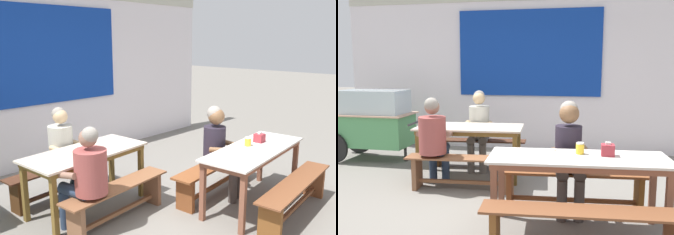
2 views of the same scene
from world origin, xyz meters
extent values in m
plane|color=slate|center=(0.00, 0.00, 0.00)|extent=(40.00, 40.00, 0.00)
cube|color=silver|center=(0.00, 2.97, 1.41)|extent=(7.47, 0.12, 2.82)
cube|color=navy|center=(-0.03, 2.88, 1.86)|extent=(2.68, 0.03, 1.60)
cube|color=beige|center=(-0.62, 1.01, 0.75)|extent=(1.57, 0.82, 0.03)
cube|color=brown|center=(-0.62, 1.01, 0.70)|extent=(1.49, 0.76, 0.06)
cube|color=brown|center=(0.04, 1.35, 0.34)|extent=(0.06, 0.06, 0.67)
cube|color=brown|center=(0.09, 0.77, 0.34)|extent=(0.06, 0.06, 0.67)
cube|color=brown|center=(-1.32, 1.24, 0.34)|extent=(0.06, 0.06, 0.67)
cube|color=brown|center=(-1.27, 0.66, 0.34)|extent=(0.06, 0.06, 0.67)
cube|color=silver|center=(0.93, -0.46, 0.75)|extent=(1.78, 0.77, 0.02)
cube|color=brown|center=(0.93, -0.46, 0.71)|extent=(1.69, 0.70, 0.06)
cube|color=brown|center=(1.69, -0.14, 0.34)|extent=(0.06, 0.06, 0.68)
cube|color=brown|center=(1.73, -0.66, 0.34)|extent=(0.06, 0.06, 0.68)
cube|color=brown|center=(0.12, -0.26, 0.34)|extent=(0.06, 0.06, 0.68)
cube|color=brown|center=(0.16, -0.78, 0.34)|extent=(0.06, 0.06, 0.68)
cube|color=#472718|center=(-0.66, 1.56, 0.43)|extent=(1.56, 0.39, 0.02)
cube|color=#3F2112|center=(-0.01, 1.61, 0.21)|extent=(0.08, 0.23, 0.42)
cube|color=#482913|center=(-1.31, 1.51, 0.21)|extent=(0.08, 0.23, 0.42)
cube|color=#472718|center=(-0.66, 1.56, 0.11)|extent=(1.26, 0.15, 0.04)
cube|color=brown|center=(-0.57, 0.45, 0.43)|extent=(1.47, 0.42, 0.02)
cube|color=brown|center=(0.03, 0.50, 0.21)|extent=(0.08, 0.26, 0.42)
cube|color=brown|center=(-1.18, 0.40, 0.21)|extent=(0.08, 0.26, 0.42)
cube|color=brown|center=(-0.57, 0.45, 0.11)|extent=(1.17, 0.14, 0.04)
cube|color=brown|center=(0.88, 0.10, 0.43)|extent=(1.71, 0.42, 0.03)
cube|color=brown|center=(1.61, 0.15, 0.21)|extent=(0.08, 0.26, 0.42)
cube|color=brown|center=(0.16, 0.04, 0.21)|extent=(0.08, 0.26, 0.42)
cube|color=brown|center=(0.88, 0.10, 0.10)|extent=(1.41, 0.15, 0.04)
cube|color=brown|center=(0.97, -1.01, 0.43)|extent=(1.72, 0.43, 0.02)
cube|color=brown|center=(1.70, -0.96, 0.21)|extent=(0.08, 0.26, 0.42)
cube|color=brown|center=(0.24, -1.07, 0.21)|extent=(0.08, 0.26, 0.42)
cube|color=brown|center=(0.97, -1.01, 0.11)|extent=(1.42, 0.15, 0.04)
cylinder|color=#433935|center=(0.77, -0.26, 0.22)|extent=(0.11, 0.11, 0.44)
cylinder|color=#433935|center=(0.95, -0.23, 0.22)|extent=(0.11, 0.11, 0.44)
cylinder|color=#433935|center=(0.75, -0.09, 0.49)|extent=(0.18, 0.39, 0.13)
cylinder|color=#433935|center=(0.93, -0.06, 0.49)|extent=(0.18, 0.39, 0.13)
cylinder|color=#28222E|center=(0.82, 0.09, 0.73)|extent=(0.30, 0.30, 0.48)
sphere|color=brown|center=(0.82, 0.07, 1.11)|extent=(0.22, 0.22, 0.22)
sphere|color=gray|center=(0.82, 0.10, 1.14)|extent=(0.20, 0.20, 0.20)
cylinder|color=brown|center=(0.67, -0.11, 0.71)|extent=(0.11, 0.31, 0.10)
cylinder|color=brown|center=(1.01, -0.06, 0.71)|extent=(0.11, 0.31, 0.10)
cylinder|color=#293851|center=(-0.92, 0.79, 0.22)|extent=(0.11, 0.11, 0.44)
cylinder|color=#293851|center=(-1.10, 0.76, 0.22)|extent=(0.11, 0.11, 0.44)
cylinder|color=#293851|center=(-0.89, 0.61, 0.49)|extent=(0.19, 0.41, 0.13)
cylinder|color=#293851|center=(-1.07, 0.58, 0.49)|extent=(0.19, 0.41, 0.13)
cylinder|color=#954541|center=(-0.95, 0.42, 0.73)|extent=(0.35, 0.35, 0.49)
sphere|color=#8E6653|center=(-0.95, 0.44, 1.10)|extent=(0.20, 0.20, 0.20)
sphere|color=gray|center=(-0.95, 0.41, 1.13)|extent=(0.18, 0.18, 0.18)
cylinder|color=#8E6653|center=(-0.78, 0.63, 0.71)|extent=(0.12, 0.31, 0.11)
cylinder|color=#8E6653|center=(-1.17, 0.57, 0.71)|extent=(0.12, 0.31, 0.11)
cylinder|color=#655E58|center=(-0.67, 1.19, 0.22)|extent=(0.11, 0.11, 0.44)
cylinder|color=#655E58|center=(-0.49, 1.22, 0.22)|extent=(0.11, 0.11, 0.44)
cylinder|color=#655E58|center=(-0.69, 1.37, 0.49)|extent=(0.19, 0.41, 0.13)
cylinder|color=#655E58|center=(-0.51, 1.40, 0.49)|extent=(0.19, 0.41, 0.13)
cylinder|color=#B8B6A9|center=(-0.63, 1.56, 0.74)|extent=(0.32, 0.32, 0.50)
sphere|color=tan|center=(-0.63, 1.54, 1.12)|extent=(0.19, 0.19, 0.19)
sphere|color=gray|center=(-0.63, 1.57, 1.15)|extent=(0.18, 0.18, 0.18)
cylinder|color=tan|center=(-0.78, 1.36, 0.72)|extent=(0.12, 0.31, 0.09)
cylinder|color=tan|center=(-0.43, 1.41, 0.72)|extent=(0.12, 0.31, 0.08)
cube|color=#A22E38|center=(1.21, -0.36, 0.81)|extent=(0.12, 0.12, 0.11)
cube|color=white|center=(1.21, -0.36, 0.88)|extent=(0.05, 0.04, 0.02)
cylinder|color=yellow|center=(0.94, -0.35, 0.81)|extent=(0.08, 0.08, 0.10)
cylinder|color=white|center=(0.94, -0.35, 0.87)|extent=(0.07, 0.07, 0.02)
camera|label=1|loc=(-3.03, -2.67, 2.11)|focal=38.61mm
camera|label=2|loc=(0.92, -3.94, 1.64)|focal=38.63mm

